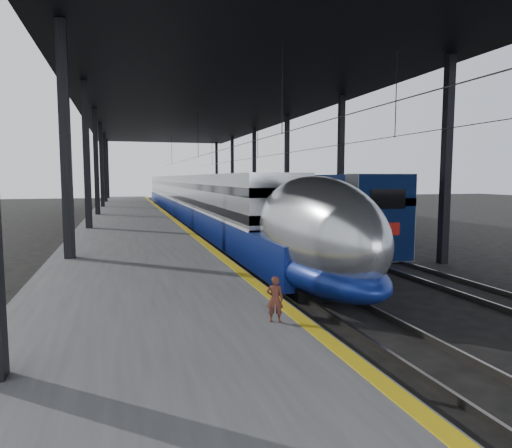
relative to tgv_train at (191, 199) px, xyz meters
name	(u,v)px	position (x,y,z in m)	size (l,w,h in m)	color
ground	(274,313)	(-2.00, -29.37, -1.86)	(160.00, 160.00, 0.00)	black
platform	(130,227)	(-5.50, -9.37, -1.36)	(6.00, 80.00, 1.00)	#4C4C4F
yellow_strip	(172,218)	(-2.70, -9.37, -0.86)	(0.30, 80.00, 0.01)	gold
rails	(244,229)	(2.50, -9.37, -1.78)	(6.52, 80.00, 0.16)	slate
canopy	(208,100)	(-0.10, -9.37, 7.25)	(18.00, 75.00, 9.47)	black
tgv_train	(191,199)	(0.00, 0.00, 0.00)	(2.78, 65.20, 3.98)	#ABADB2
second_train	(236,196)	(5.00, 3.31, 0.14)	(2.87, 56.05, 3.96)	navy
child	(275,299)	(-3.24, -33.11, -0.41)	(0.33, 0.22, 0.90)	#492118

